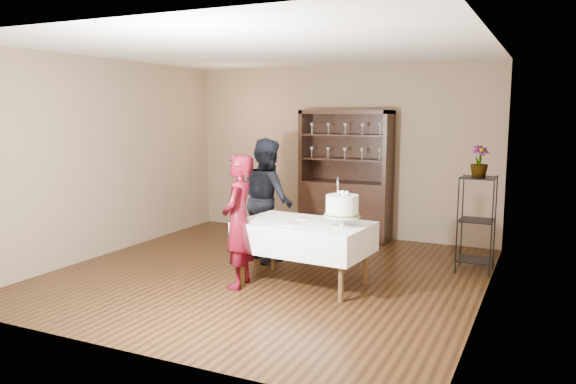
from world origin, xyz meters
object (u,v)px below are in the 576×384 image
object	(u,v)px
plant_etagere	(476,220)
cake	(342,207)
woman	(238,221)
potted_plant	(479,161)
china_hutch	(346,196)
cake_table	(304,237)
man	(267,199)

from	to	relation	value
plant_etagere	cake	bearing A→B (deg)	-130.74
woman	potted_plant	world-z (taller)	potted_plant
china_hutch	woman	xyz separation A→B (m)	(-0.28, -2.82, 0.09)
cake_table	woman	distance (m)	0.77
plant_etagere	cake_table	size ratio (longest dim) A/B	0.78
cake_table	china_hutch	bearing A→B (deg)	98.50
cake_table	cake	size ratio (longest dim) A/B	2.80
woman	cake	xyz separation A→B (m)	(1.12, 0.33, 0.20)
man	plant_etagere	bearing A→B (deg)	-125.39
cake_table	man	size ratio (longest dim) A/B	0.94
woman	man	distance (m)	1.24
china_hutch	potted_plant	size ratio (longest dim) A/B	5.17
plant_etagere	man	xyz separation A→B (m)	(-2.62, -0.55, 0.17)
potted_plant	cake_table	bearing A→B (deg)	-141.39
plant_etagere	man	distance (m)	2.68
cake_table	plant_etagere	bearing A→B (deg)	38.95
plant_etagere	cake	distance (m)	1.93
man	woman	bearing A→B (deg)	144.78
cake	woman	bearing A→B (deg)	-163.65
cake	man	bearing A→B (deg)	147.19
woman	cake	world-z (taller)	woman
plant_etagere	man	world-z (taller)	man
china_hutch	cake	world-z (taller)	china_hutch
plant_etagere	woman	world-z (taller)	woman
china_hutch	man	bearing A→B (deg)	-108.53
plant_etagere	cake	world-z (taller)	cake
potted_plant	man	bearing A→B (deg)	-168.41
cake_table	woman	bearing A→B (deg)	-149.28
woman	potted_plant	distance (m)	3.00
cake	potted_plant	world-z (taller)	potted_plant
china_hutch	woman	distance (m)	2.84
plant_etagere	man	size ratio (longest dim) A/B	0.73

